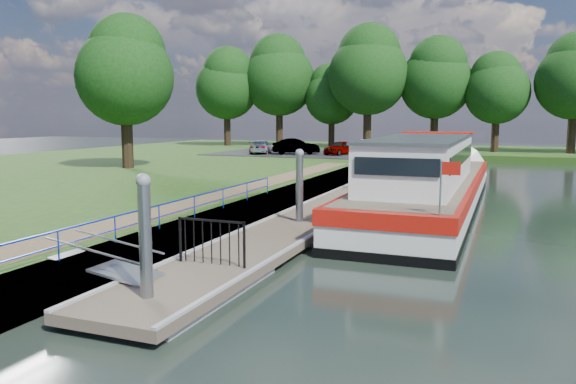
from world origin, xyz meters
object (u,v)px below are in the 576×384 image
at_px(barge, 431,184).
at_px(car_c, 261,147).
at_px(pontoon, 336,208).
at_px(car_a, 340,148).
at_px(car_b, 296,146).

relative_size(barge, car_c, 5.37).
height_order(pontoon, car_c, car_c).
relative_size(car_a, car_b, 0.86).
xyz_separation_m(car_a, car_c, (-6.90, -0.97, -0.03)).
xyz_separation_m(barge, car_b, (-13.85, 19.77, 0.42)).
bearing_deg(pontoon, car_a, 105.74).
height_order(car_b, car_c, car_b).
distance_m(pontoon, car_b, 24.71).
bearing_deg(pontoon, car_b, 114.56).
distance_m(pontoon, car_c, 26.00).
distance_m(car_a, car_c, 6.97).
bearing_deg(car_b, car_a, -100.62).
distance_m(pontoon, barge, 4.57).
bearing_deg(car_b, barge, -167.02).
bearing_deg(barge, car_c, 131.06).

